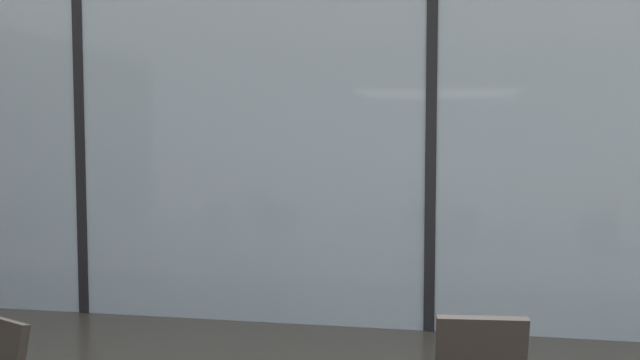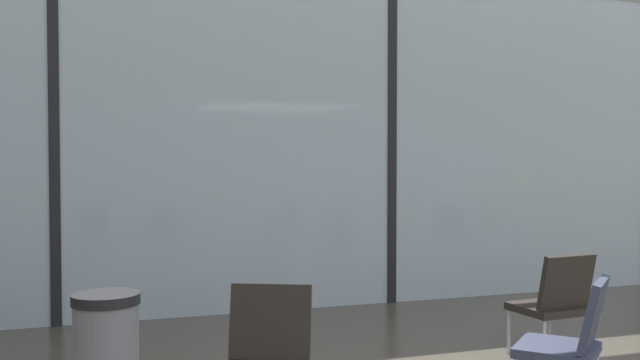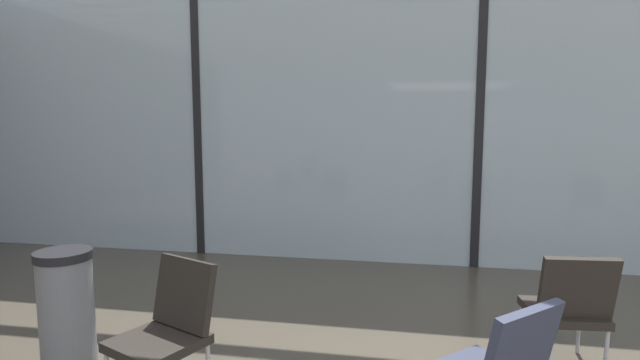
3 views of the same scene
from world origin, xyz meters
name	(u,v)px [view 2 (image 2 of 3)]	position (x,y,z in m)	size (l,w,h in m)	color
glass_curtain_wall	(390,143)	(0.00, 5.20, 1.78)	(14.00, 0.08, 3.56)	silver
window_mullion_0	(54,140)	(-3.50, 5.20, 1.78)	(0.10, 0.12, 3.56)	black
window_mullion_1	(390,143)	(0.00, 5.20, 1.78)	(0.10, 0.12, 3.56)	black
parked_airplane	(199,142)	(-1.32, 10.52, 1.89)	(13.88, 3.78, 3.78)	silver
lounge_chair_0	(572,336)	(-0.32, 1.68, 0.49)	(0.71, 0.71, 0.87)	#33384C
lounge_chair_4	(555,299)	(0.31, 2.70, 0.49)	(0.53, 0.57, 0.87)	#28231E
lounge_chair_5	(267,354)	(-2.24, 1.90, 0.49)	(0.65, 0.67, 0.87)	#28231E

